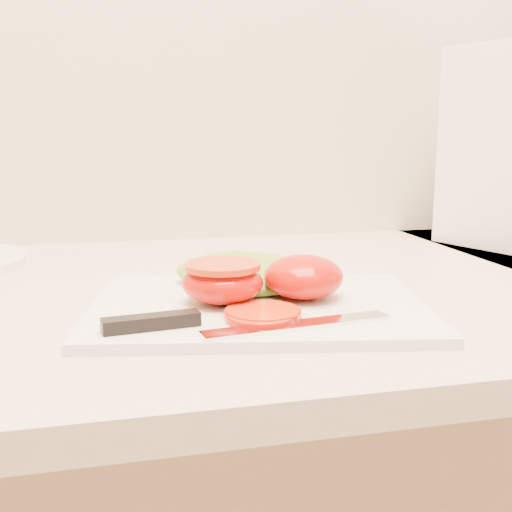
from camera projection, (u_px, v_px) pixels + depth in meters
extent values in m
cube|color=beige|center=(389.00, 288.00, 0.79)|extent=(3.92, 0.65, 0.03)
cube|color=white|center=(258.00, 308.00, 0.63)|extent=(0.36, 0.29, 0.01)
ellipsoid|color=red|center=(303.00, 277.00, 0.64)|extent=(0.08, 0.08, 0.04)
ellipsoid|color=red|center=(223.00, 283.00, 0.63)|extent=(0.08, 0.08, 0.04)
cylinder|color=#B81400|center=(222.00, 266.00, 0.62)|extent=(0.07, 0.07, 0.01)
cylinder|color=#D94D19|center=(263.00, 313.00, 0.58)|extent=(0.07, 0.07, 0.01)
cylinder|color=#D94D19|center=(260.00, 318.00, 0.57)|extent=(0.06, 0.06, 0.01)
ellipsoid|color=#72B930|center=(243.00, 273.00, 0.69)|extent=(0.18, 0.17, 0.03)
ellipsoid|color=#72B930|center=(280.00, 275.00, 0.70)|extent=(0.12, 0.12, 0.02)
cube|color=silver|center=(298.00, 325.00, 0.55)|extent=(0.17, 0.04, 0.00)
cube|color=black|center=(151.00, 322.00, 0.55)|extent=(0.09, 0.03, 0.01)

